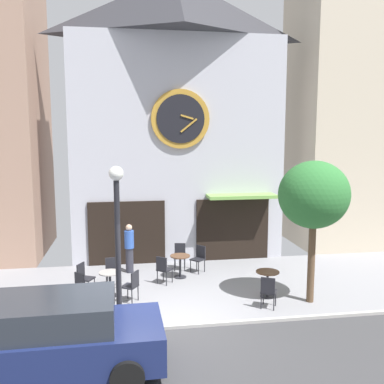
{
  "coord_description": "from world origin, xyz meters",
  "views": [
    {
      "loc": [
        -1.0,
        -9.73,
        4.72
      ],
      "look_at": [
        0.94,
        2.73,
        2.97
      ],
      "focal_mm": 39.78,
      "sensor_mm": 36.0,
      "label": 1
    }
  ],
  "objects_px": {
    "parked_car_navy": "(53,337)",
    "cafe_table_near_door": "(180,262)",
    "street_lamp": "(118,244)",
    "pedestrian_blue": "(129,248)",
    "street_tree": "(314,196)",
    "cafe_table_leftmost": "(110,280)",
    "cafe_table_near_curb": "(268,279)",
    "cafe_chair_curbside": "(132,284)",
    "cafe_chair_facing_wall": "(199,257)",
    "cafe_chair_by_entrance": "(180,254)",
    "cafe_chair_mid_row": "(268,290)",
    "cafe_chair_near_lamp": "(84,276)",
    "cafe_chair_outer": "(163,268)",
    "cafe_chair_left_end": "(83,285)",
    "cafe_chair_near_tree": "(112,270)"
  },
  "relations": [
    {
      "from": "cafe_chair_mid_row",
      "to": "cafe_chair_near_tree",
      "type": "distance_m",
      "value": 4.83
    },
    {
      "from": "cafe_chair_mid_row",
      "to": "cafe_chair_by_entrance",
      "type": "relative_size",
      "value": 1.0
    },
    {
      "from": "cafe_chair_by_entrance",
      "to": "pedestrian_blue",
      "type": "relative_size",
      "value": 0.54
    },
    {
      "from": "street_lamp",
      "to": "cafe_chair_facing_wall",
      "type": "bearing_deg",
      "value": 52.78
    },
    {
      "from": "cafe_chair_left_end",
      "to": "pedestrian_blue",
      "type": "relative_size",
      "value": 0.54
    },
    {
      "from": "cafe_chair_near_lamp",
      "to": "parked_car_navy",
      "type": "distance_m",
      "value": 4.32
    },
    {
      "from": "street_lamp",
      "to": "cafe_table_near_door",
      "type": "distance_m",
      "value": 3.87
    },
    {
      "from": "street_lamp",
      "to": "cafe_chair_mid_row",
      "type": "bearing_deg",
      "value": 1.95
    },
    {
      "from": "cafe_table_leftmost",
      "to": "pedestrian_blue",
      "type": "bearing_deg",
      "value": 74.44
    },
    {
      "from": "cafe_table_near_door",
      "to": "cafe_chair_facing_wall",
      "type": "relative_size",
      "value": 0.83
    },
    {
      "from": "street_lamp",
      "to": "cafe_chair_near_tree",
      "type": "bearing_deg",
      "value": 95.76
    },
    {
      "from": "street_lamp",
      "to": "pedestrian_blue",
      "type": "relative_size",
      "value": 2.36
    },
    {
      "from": "street_lamp",
      "to": "cafe_chair_facing_wall",
      "type": "height_order",
      "value": "street_lamp"
    },
    {
      "from": "cafe_chair_near_lamp",
      "to": "cafe_chair_left_end",
      "type": "bearing_deg",
      "value": -86.97
    },
    {
      "from": "cafe_chair_curbside",
      "to": "cafe_chair_near_tree",
      "type": "bearing_deg",
      "value": 114.08
    },
    {
      "from": "street_lamp",
      "to": "cafe_chair_curbside",
      "type": "distance_m",
      "value": 1.9
    },
    {
      "from": "cafe_table_leftmost",
      "to": "cafe_chair_mid_row",
      "type": "bearing_deg",
      "value": -20.17
    },
    {
      "from": "cafe_chair_facing_wall",
      "to": "pedestrian_blue",
      "type": "relative_size",
      "value": 0.54
    },
    {
      "from": "cafe_chair_left_end",
      "to": "cafe_chair_outer",
      "type": "bearing_deg",
      "value": 26.76
    },
    {
      "from": "cafe_table_leftmost",
      "to": "cafe_chair_by_entrance",
      "type": "relative_size",
      "value": 0.81
    },
    {
      "from": "street_tree",
      "to": "cafe_table_leftmost",
      "type": "xyz_separation_m",
      "value": [
        -5.59,
        1.28,
        -2.54
      ]
    },
    {
      "from": "cafe_chair_near_tree",
      "to": "cafe_chair_curbside",
      "type": "distance_m",
      "value": 1.45
    },
    {
      "from": "street_lamp",
      "to": "cafe_chair_outer",
      "type": "bearing_deg",
      "value": 61.59
    },
    {
      "from": "cafe_chair_mid_row",
      "to": "cafe_chair_outer",
      "type": "relative_size",
      "value": 1.0
    },
    {
      "from": "street_tree",
      "to": "cafe_chair_mid_row",
      "type": "xyz_separation_m",
      "value": [
        -1.33,
        -0.29,
        -2.5
      ]
    },
    {
      "from": "cafe_table_near_door",
      "to": "cafe_chair_by_entrance",
      "type": "distance_m",
      "value": 0.88
    },
    {
      "from": "street_lamp",
      "to": "cafe_chair_curbside",
      "type": "height_order",
      "value": "street_lamp"
    },
    {
      "from": "cafe_table_near_door",
      "to": "cafe_chair_curbside",
      "type": "distance_m",
      "value": 2.44
    },
    {
      "from": "cafe_chair_mid_row",
      "to": "pedestrian_blue",
      "type": "height_order",
      "value": "pedestrian_blue"
    },
    {
      "from": "cafe_chair_by_entrance",
      "to": "cafe_table_near_curb",
      "type": "bearing_deg",
      "value": -53.33
    },
    {
      "from": "street_lamp",
      "to": "cafe_chair_near_tree",
      "type": "xyz_separation_m",
      "value": [
        -0.25,
        2.48,
        -1.47
      ]
    },
    {
      "from": "parked_car_navy",
      "to": "cafe_table_near_door",
      "type": "bearing_deg",
      "value": 58.71
    },
    {
      "from": "cafe_table_near_curb",
      "to": "cafe_chair_near_lamp",
      "type": "height_order",
      "value": "cafe_chair_near_lamp"
    },
    {
      "from": "cafe_table_near_door",
      "to": "cafe_chair_by_entrance",
      "type": "bearing_deg",
      "value": 83.3
    },
    {
      "from": "cafe_table_near_curb",
      "to": "cafe_chair_mid_row",
      "type": "height_order",
      "value": "cafe_chair_mid_row"
    },
    {
      "from": "cafe_chair_outer",
      "to": "cafe_chair_by_entrance",
      "type": "distance_m",
      "value": 1.58
    },
    {
      "from": "cafe_table_leftmost",
      "to": "cafe_chair_left_end",
      "type": "bearing_deg",
      "value": -149.98
    },
    {
      "from": "cafe_chair_near_lamp",
      "to": "pedestrian_blue",
      "type": "xyz_separation_m",
      "value": [
        1.36,
        1.72,
        0.33
      ]
    },
    {
      "from": "cafe_chair_curbside",
      "to": "cafe_chair_mid_row",
      "type": "bearing_deg",
      "value": -15.74
    },
    {
      "from": "cafe_chair_near_lamp",
      "to": "cafe_chair_outer",
      "type": "distance_m",
      "value": 2.43
    },
    {
      "from": "street_tree",
      "to": "cafe_table_near_curb",
      "type": "relative_size",
      "value": 5.21
    },
    {
      "from": "cafe_chair_mid_row",
      "to": "cafe_chair_facing_wall",
      "type": "xyz_separation_m",
      "value": [
        -1.32,
        3.35,
        0.0
      ]
    },
    {
      "from": "cafe_chair_left_end",
      "to": "cafe_chair_by_entrance",
      "type": "distance_m",
      "value": 4.02
    },
    {
      "from": "street_lamp",
      "to": "street_tree",
      "type": "bearing_deg",
      "value": 4.57
    },
    {
      "from": "cafe_chair_facing_wall",
      "to": "cafe_chair_outer",
      "type": "xyz_separation_m",
      "value": [
        -1.32,
        -1.03,
        0.0
      ]
    },
    {
      "from": "street_tree",
      "to": "cafe_table_near_door",
      "type": "bearing_deg",
      "value": 142.56
    },
    {
      "from": "cafe_table_near_curb",
      "to": "street_tree",
      "type": "bearing_deg",
      "value": -25.73
    },
    {
      "from": "street_tree",
      "to": "cafe_chair_near_lamp",
      "type": "xyz_separation_m",
      "value": [
        -6.37,
        1.65,
        -2.5
      ]
    },
    {
      "from": "cafe_table_near_curb",
      "to": "parked_car_navy",
      "type": "xyz_separation_m",
      "value": [
        -5.47,
        -3.18,
        0.23
      ]
    },
    {
      "from": "street_lamp",
      "to": "cafe_chair_by_entrance",
      "type": "bearing_deg",
      "value": 62.29
    }
  ]
}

